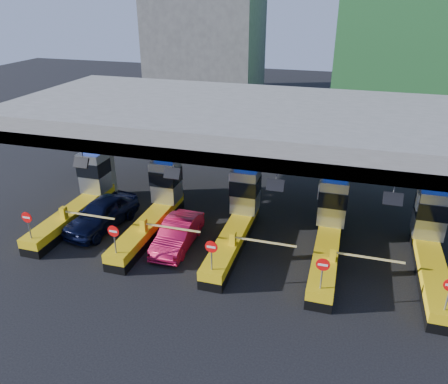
# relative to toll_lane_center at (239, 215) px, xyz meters

# --- Properties ---
(ground) EXTENTS (120.00, 120.00, 0.00)m
(ground) POSITION_rel_toll_lane_center_xyz_m (-0.00, -0.28, -1.40)
(ground) COLOR black
(ground) RESTS_ON ground
(toll_canopy) EXTENTS (28.00, 12.09, 7.00)m
(toll_canopy) POSITION_rel_toll_lane_center_xyz_m (-0.00, 2.59, 4.74)
(toll_canopy) COLOR slate
(toll_canopy) RESTS_ON ground
(toll_lane_far_left) EXTENTS (4.43, 8.00, 4.16)m
(toll_lane_far_left) POSITION_rel_toll_lane_center_xyz_m (-10.00, 0.00, 0.00)
(toll_lane_far_left) COLOR black
(toll_lane_far_left) RESTS_ON ground
(toll_lane_left) EXTENTS (4.43, 8.00, 4.16)m
(toll_lane_left) POSITION_rel_toll_lane_center_xyz_m (-5.00, 0.00, 0.00)
(toll_lane_left) COLOR black
(toll_lane_left) RESTS_ON ground
(toll_lane_center) EXTENTS (4.43, 8.00, 4.16)m
(toll_lane_center) POSITION_rel_toll_lane_center_xyz_m (0.00, 0.00, 0.00)
(toll_lane_center) COLOR black
(toll_lane_center) RESTS_ON ground
(toll_lane_right) EXTENTS (4.43, 8.00, 4.16)m
(toll_lane_right) POSITION_rel_toll_lane_center_xyz_m (5.00, 0.00, 0.00)
(toll_lane_right) COLOR black
(toll_lane_right) RESTS_ON ground
(toll_lane_far_right) EXTENTS (4.43, 8.00, 4.16)m
(toll_lane_far_right) POSITION_rel_toll_lane_center_xyz_m (10.00, 0.00, 0.00)
(toll_lane_far_right) COLOR black
(toll_lane_far_right) RESTS_ON ground
(bg_building_concrete) EXTENTS (14.00, 10.00, 18.00)m
(bg_building_concrete) POSITION_rel_toll_lane_center_xyz_m (-14.00, 35.72, 7.60)
(bg_building_concrete) COLOR #4C4C49
(bg_building_concrete) RESTS_ON ground
(van) EXTENTS (2.85, 5.49, 1.79)m
(van) POSITION_rel_toll_lane_center_xyz_m (-8.03, -1.20, -0.50)
(van) COLOR black
(van) RESTS_ON ground
(red_car) EXTENTS (1.70, 4.64, 1.52)m
(red_car) POSITION_rel_toll_lane_center_xyz_m (-2.94, -1.89, -0.64)
(red_car) COLOR #AF0D34
(red_car) RESTS_ON ground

